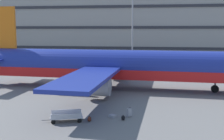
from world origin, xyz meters
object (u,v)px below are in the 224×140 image
object	(u,v)px
backpack_large	(89,119)
baggage_cart	(66,116)
airliner	(110,66)
suitcase_laid_flat	(129,112)
suitcase_teal	(113,116)
backpack_silver	(123,118)

from	to	relation	value
backpack_large	baggage_cart	world-z (taller)	baggage_cart
baggage_cart	backpack_large	bearing A→B (deg)	5.75
airliner	baggage_cart	world-z (taller)	airliner
airliner	suitcase_laid_flat	xyz separation A→B (m)	(3.43, -11.61, -2.52)
airliner	suitcase_laid_flat	size ratio (longest dim) A/B	45.28
suitcase_teal	baggage_cart	xyz separation A→B (m)	(-3.61, -1.62, 0.32)
baggage_cart	backpack_silver	bearing A→B (deg)	11.79
suitcase_teal	backpack_large	size ratio (longest dim) A/B	1.54
airliner	baggage_cart	xyz separation A→B (m)	(-1.58, -13.55, -2.49)
airliner	suitcase_teal	size ratio (longest dim) A/B	50.93
backpack_large	backpack_silver	bearing A→B (deg)	15.82
suitcase_teal	backpack_silver	xyz separation A→B (m)	(0.98, -0.66, 0.10)
baggage_cart	suitcase_laid_flat	bearing A→B (deg)	21.15
airliner	suitcase_teal	world-z (taller)	airliner
suitcase_laid_flat	baggage_cart	distance (m)	5.37
airliner	backpack_silver	distance (m)	13.22
suitcase_laid_flat	suitcase_teal	bearing A→B (deg)	-167.14
suitcase_teal	baggage_cart	distance (m)	3.97
backpack_large	baggage_cart	size ratio (longest dim) A/B	0.15
airliner	backpack_silver	world-z (taller)	airliner
backpack_silver	backpack_large	distance (m)	2.82
suitcase_laid_flat	backpack_large	bearing A→B (deg)	-150.82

